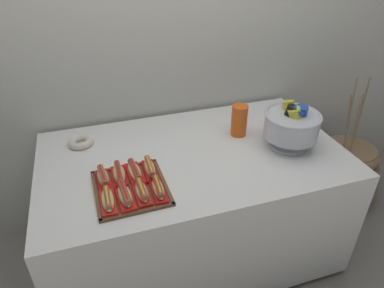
{
  "coord_description": "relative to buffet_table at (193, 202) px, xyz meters",
  "views": [
    {
      "loc": [
        -0.48,
        -1.48,
        1.79
      ],
      "look_at": [
        0.0,
        0.03,
        0.78
      ],
      "focal_mm": 32.45,
      "sensor_mm": 36.0,
      "label": 1
    }
  ],
  "objects": [
    {
      "name": "serving_tray",
      "position": [
        -0.37,
        -0.2,
        0.36
      ],
      "size": [
        0.34,
        0.37,
        0.01
      ],
      "color": "brown",
      "rests_on": "buffet_table"
    },
    {
      "name": "hot_dog_3",
      "position": [
        -0.26,
        -0.28,
        0.39
      ],
      "size": [
        0.06,
        0.17,
        0.06
      ],
      "color": "red",
      "rests_on": "serving_tray"
    },
    {
      "name": "hot_dog_6",
      "position": [
        -0.33,
        -0.11,
        0.39
      ],
      "size": [
        0.08,
        0.19,
        0.06
      ],
      "color": "red",
      "rests_on": "serving_tray"
    },
    {
      "name": "hot_dog_2",
      "position": [
        -0.33,
        -0.28,
        0.39
      ],
      "size": [
        0.07,
        0.16,
        0.06
      ],
      "color": "red",
      "rests_on": "serving_tray"
    },
    {
      "name": "buffet_table",
      "position": [
        0.0,
        0.0,
        0.0
      ],
      "size": [
        1.62,
        0.95,
        0.75
      ],
      "color": "white",
      "rests_on": "ground_plane"
    },
    {
      "name": "hot_dog_4",
      "position": [
        -0.48,
        -0.12,
        0.39
      ],
      "size": [
        0.07,
        0.17,
        0.06
      ],
      "color": "red",
      "rests_on": "serving_tray"
    },
    {
      "name": "cup_stack",
      "position": [
        0.31,
        0.11,
        0.45
      ],
      "size": [
        0.09,
        0.09,
        0.18
      ],
      "color": "#EA5B19",
      "rests_on": "buffet_table"
    },
    {
      "name": "floor_vase",
      "position": [
        1.22,
        0.14,
        -0.18
      ],
      "size": [
        0.5,
        0.5,
        0.97
      ],
      "color": "#896B4C",
      "rests_on": "ground_plane"
    },
    {
      "name": "back_wall",
      "position": [
        0.0,
        0.55,
        0.91
      ],
      "size": [
        6.0,
        0.1,
        2.6
      ],
      "primitive_type": "cube",
      "color": "beige",
      "rests_on": "ground_plane"
    },
    {
      "name": "ground_plane",
      "position": [
        0.0,
        0.0,
        -0.39
      ],
      "size": [
        10.0,
        10.0,
        0.0
      ],
      "primitive_type": "plane",
      "color": "gray"
    },
    {
      "name": "punch_bowl",
      "position": [
        0.52,
        -0.09,
        0.49
      ],
      "size": [
        0.3,
        0.3,
        0.26
      ],
      "color": "silver",
      "rests_on": "buffet_table"
    },
    {
      "name": "hot_dog_7",
      "position": [
        -0.26,
        -0.11,
        0.39
      ],
      "size": [
        0.06,
        0.18,
        0.06
      ],
      "color": "red",
      "rests_on": "serving_tray"
    },
    {
      "name": "hot_dog_0",
      "position": [
        -0.48,
        -0.28,
        0.39
      ],
      "size": [
        0.07,
        0.17,
        0.06
      ],
      "color": "red",
      "rests_on": "serving_tray"
    },
    {
      "name": "donut",
      "position": [
        -0.57,
        0.27,
        0.37
      ],
      "size": [
        0.14,
        0.14,
        0.04
      ],
      "color": "silver",
      "rests_on": "buffet_table"
    },
    {
      "name": "hot_dog_1",
      "position": [
        -0.41,
        -0.28,
        0.39
      ],
      "size": [
        0.08,
        0.18,
        0.06
      ],
      "color": "red",
      "rests_on": "serving_tray"
    },
    {
      "name": "hot_dog_5",
      "position": [
        -0.41,
        -0.12,
        0.39
      ],
      "size": [
        0.07,
        0.18,
        0.06
      ],
      "color": "red",
      "rests_on": "serving_tray"
    }
  ]
}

